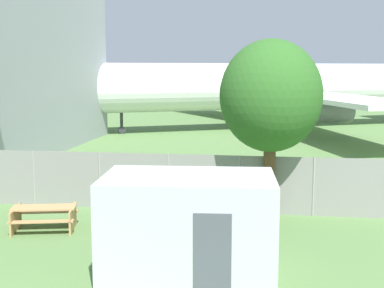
# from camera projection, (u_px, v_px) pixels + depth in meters

# --- Properties ---
(perimeter_fence) EXTENTS (56.07, 0.07, 2.05)m
(perimeter_fence) POSITION_uv_depth(u_px,v_px,m) (100.00, 180.00, 19.48)
(perimeter_fence) COLOR gray
(perimeter_fence) RESTS_ON ground
(airplane) EXTENTS (41.36, 34.28, 11.28)m
(airplane) POSITION_uv_depth(u_px,v_px,m) (263.00, 87.00, 45.10)
(airplane) COLOR white
(airplane) RESTS_ON ground
(portable_cabin) EXTENTS (4.31, 2.85, 2.52)m
(portable_cabin) POSITION_uv_depth(u_px,v_px,m) (189.00, 227.00, 12.97)
(portable_cabin) COLOR silver
(portable_cabin) RESTS_ON ground
(picnic_bench_near_cabin) EXTENTS (2.24, 1.82, 0.76)m
(picnic_bench_near_cabin) POSITION_uv_depth(u_px,v_px,m) (44.00, 215.00, 16.80)
(picnic_bench_near_cabin) COLOR tan
(picnic_bench_near_cabin) RESTS_ON ground
(tree_left_of_cabin) EXTENTS (3.44, 3.44, 6.05)m
(tree_left_of_cabin) POSITION_uv_depth(u_px,v_px,m) (271.00, 97.00, 17.89)
(tree_left_of_cabin) COLOR brown
(tree_left_of_cabin) RESTS_ON ground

